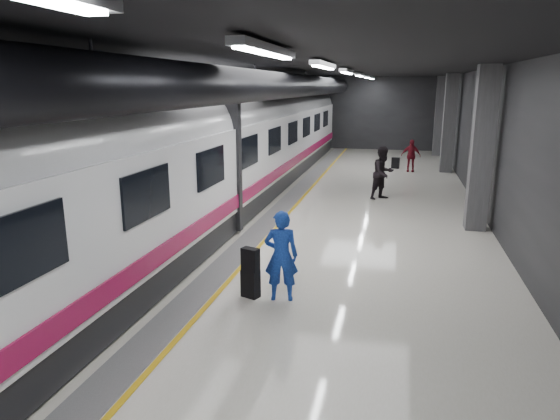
# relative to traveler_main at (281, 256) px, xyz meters

# --- Properties ---
(ground) EXTENTS (40.00, 40.00, 0.00)m
(ground) POSITION_rel_traveler_main_xyz_m (-0.32, 3.97, -0.87)
(ground) COLOR silver
(ground) RESTS_ON ground
(platform_hall) EXTENTS (10.02, 40.02, 4.51)m
(platform_hall) POSITION_rel_traveler_main_xyz_m (-0.60, 4.92, 2.67)
(platform_hall) COLOR black
(platform_hall) RESTS_ON ground
(train) EXTENTS (3.05, 38.00, 4.05)m
(train) POSITION_rel_traveler_main_xyz_m (-3.56, 3.97, 1.20)
(train) COLOR black
(train) RESTS_ON ground
(traveler_main) EXTENTS (0.70, 0.53, 1.74)m
(traveler_main) POSITION_rel_traveler_main_xyz_m (0.00, 0.00, 0.00)
(traveler_main) COLOR blue
(traveler_main) RESTS_ON ground
(suitcase_main) EXTENTS (0.39, 0.32, 0.54)m
(suitcase_main) POSITION_rel_traveler_main_xyz_m (-0.60, -0.02, -0.60)
(suitcase_main) COLOR black
(suitcase_main) RESTS_ON ground
(shoulder_bag) EXTENTS (0.37, 0.27, 0.44)m
(shoulder_bag) POSITION_rel_traveler_main_xyz_m (-0.59, -0.05, -0.10)
(shoulder_bag) COLOR black
(shoulder_bag) RESTS_ON suitcase_main
(traveler_far_a) EXTENTS (1.15, 1.15, 1.89)m
(traveler_far_a) POSITION_rel_traveler_main_xyz_m (1.53, 9.27, 0.07)
(traveler_far_a) COLOR black
(traveler_far_a) RESTS_ON ground
(traveler_far_b) EXTENTS (0.90, 0.39, 1.52)m
(traveler_far_b) POSITION_rel_traveler_main_xyz_m (2.61, 15.63, -0.11)
(traveler_far_b) COLOR maroon
(traveler_far_b) RESTS_ON ground
(suitcase_far) EXTENTS (0.40, 0.30, 0.53)m
(suitcase_far) POSITION_rel_traveler_main_xyz_m (1.92, 16.44, -0.60)
(suitcase_far) COLOR black
(suitcase_far) RESTS_ON ground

